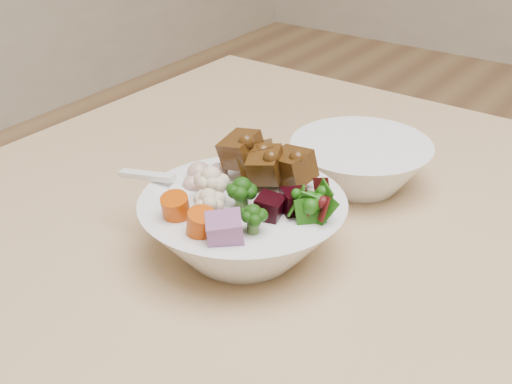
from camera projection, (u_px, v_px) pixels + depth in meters
food_bowl at (245, 223)px, 0.67m from camera, size 0.19×0.19×0.11m
soup_spoon at (174, 187)px, 0.68m from camera, size 0.10×0.03×0.02m
side_bowl at (360, 165)px, 0.79m from camera, size 0.16×0.16×0.05m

